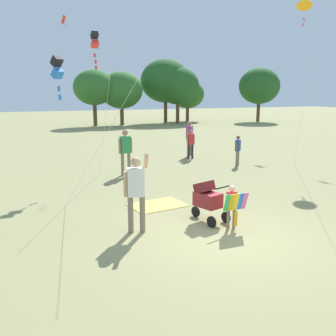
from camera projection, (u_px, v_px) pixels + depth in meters
The scene contains 13 objects.
ground_plane at pixel (228, 237), 8.31m from camera, with size 120.00×120.00×0.00m, color #938E5B.
treeline_distant at pixel (175, 86), 38.40m from camera, with size 21.98×7.29×6.53m.
child_with_butterfly_kite at pixel (232, 203), 8.71m from camera, with size 0.59×0.33×1.05m.
person_adult_flyer at pixel (136, 188), 8.42m from camera, with size 0.66×0.53×1.84m.
stroller at pixel (207, 198), 9.26m from camera, with size 0.73×1.12×1.03m.
kite_adult_black at pixel (58, 69), 9.78m from camera, with size 1.70×2.70×4.12m.
kite_orange_delta at pixel (95, 41), 13.80m from camera, with size 0.27×3.04×5.39m.
kite_green_novelty at pixel (304, 7), 15.95m from camera, with size 2.86×4.10×7.02m.
person_red_shirt at pixel (125, 149), 14.40m from camera, with size 0.56×0.28×1.76m.
person_sitting_far at pixel (191, 142), 17.94m from camera, with size 0.45×0.23×1.42m.
person_couple_left at pixel (189, 136), 18.75m from camera, with size 0.44×0.42×1.75m.
person_kid_running at pixel (238, 148), 16.33m from camera, with size 0.35×0.31×1.32m.
picnic_blanket at pixel (157, 205), 10.67m from camera, with size 1.53×1.09×0.02m, color gold.
Camera 1 is at (-4.26, -6.71, 3.17)m, focal length 39.92 mm.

